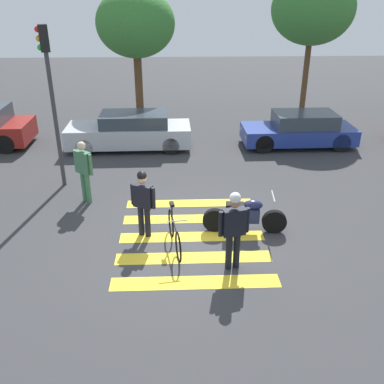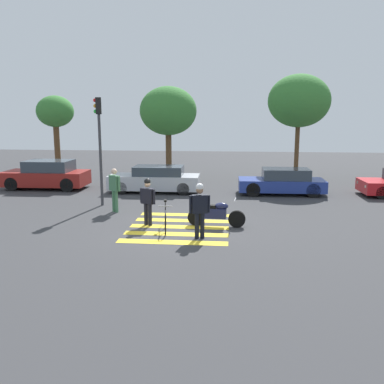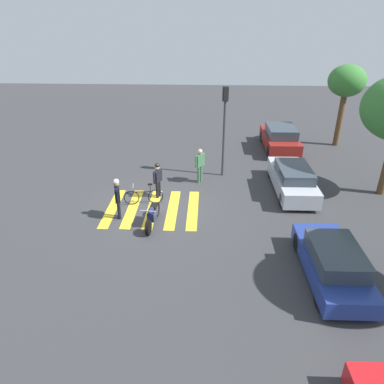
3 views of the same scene
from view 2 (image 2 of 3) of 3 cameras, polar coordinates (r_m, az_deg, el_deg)
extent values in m
plane|color=#38383A|center=(14.83, -1.75, -4.81)|extent=(60.00, 60.00, 0.00)
cylinder|color=black|center=(14.77, 6.18, -3.72)|extent=(0.61, 0.19, 0.60)
cylinder|color=black|center=(14.95, 0.58, -3.48)|extent=(0.61, 0.19, 0.60)
cube|color=#1E234C|center=(14.81, 3.18, -2.92)|extent=(0.82, 0.35, 0.36)
ellipsoid|color=#1E234C|center=(14.72, 4.08, -1.93)|extent=(0.50, 0.28, 0.24)
cube|color=black|center=(14.78, 2.42, -1.98)|extent=(0.46, 0.28, 0.12)
cylinder|color=#A5A5AD|center=(14.62, 5.92, -1.05)|extent=(0.09, 0.62, 0.04)
torus|color=black|center=(13.85, -3.67, -4.47)|extent=(0.15, 0.69, 0.70)
torus|color=black|center=(14.89, -3.65, -3.38)|extent=(0.15, 0.69, 0.70)
cylinder|color=black|center=(14.30, -3.68, -2.82)|extent=(0.17, 0.84, 0.04)
cylinder|color=black|center=(14.57, -3.68, -1.87)|extent=(0.04, 0.04, 0.34)
cube|color=black|center=(14.54, -3.69, -1.18)|extent=(0.13, 0.21, 0.06)
cylinder|color=#99999E|center=(13.81, -3.70, -1.95)|extent=(0.46, 0.10, 0.03)
cylinder|color=black|center=(13.41, 1.43, -4.64)|extent=(0.14, 0.14, 0.84)
cylinder|color=black|center=(13.38, 0.67, -4.67)|extent=(0.14, 0.14, 0.84)
cube|color=black|center=(13.23, 1.06, -1.66)|extent=(0.52, 0.31, 0.59)
sphere|color=#8C664C|center=(13.14, 1.07, 0.25)|extent=(0.23, 0.23, 0.23)
cylinder|color=black|center=(13.28, 2.31, -1.62)|extent=(0.09, 0.09, 0.56)
cylinder|color=black|center=(13.18, -0.20, -1.71)|extent=(0.09, 0.09, 0.56)
sphere|color=white|center=(13.12, 1.07, 0.70)|extent=(0.24, 0.24, 0.24)
cylinder|color=black|center=(14.98, -5.79, -3.13)|extent=(0.14, 0.14, 0.79)
cylinder|color=black|center=(15.09, -6.34, -3.05)|extent=(0.14, 0.14, 0.79)
cube|color=black|center=(14.89, -6.12, -0.55)|extent=(0.50, 0.38, 0.56)
sphere|color=tan|center=(14.81, -6.15, 1.07)|extent=(0.22, 0.22, 0.22)
cylinder|color=black|center=(14.72, -5.25, -0.67)|extent=(0.09, 0.09, 0.53)
cylinder|color=black|center=(15.06, -6.97, -0.44)|extent=(0.09, 0.09, 0.53)
sphere|color=black|center=(14.79, -6.16, 1.44)|extent=(0.23, 0.23, 0.23)
cylinder|color=#3F724C|center=(17.17, -10.35, -1.31)|extent=(0.14, 0.14, 0.88)
cylinder|color=#3F724C|center=(17.31, -10.68, -1.22)|extent=(0.14, 0.14, 0.88)
cube|color=#3F724C|center=(17.10, -10.60, 1.21)|extent=(0.53, 0.48, 0.63)
sphere|color=beige|center=(17.03, -10.66, 2.78)|extent=(0.24, 0.24, 0.24)
cylinder|color=#3F724C|center=(16.85, -10.01, 1.09)|extent=(0.09, 0.09, 0.60)
cylinder|color=#3F724C|center=(17.35, -11.18, 1.33)|extent=(0.09, 0.09, 0.60)
cube|color=yellow|center=(13.12, -2.75, -6.89)|extent=(3.52, 0.45, 0.01)
cube|color=yellow|center=(13.97, -2.22, -5.78)|extent=(3.52, 0.45, 0.01)
cube|color=yellow|center=(14.83, -1.75, -4.80)|extent=(3.52, 0.45, 0.01)
cube|color=yellow|center=(15.69, -1.34, -3.92)|extent=(3.52, 0.45, 0.01)
cube|color=yellow|center=(16.56, -0.96, -3.14)|extent=(3.52, 0.45, 0.01)
cylinder|color=black|center=(23.50, -23.52, 0.99)|extent=(0.72, 0.23, 0.72)
cylinder|color=black|center=(24.96, -21.73, 1.65)|extent=(0.72, 0.23, 0.72)
cylinder|color=black|center=(22.25, -16.77, 0.93)|extent=(0.72, 0.23, 0.72)
cylinder|color=black|center=(23.79, -15.31, 1.62)|extent=(0.72, 0.23, 0.72)
cube|color=maroon|center=(23.55, -19.42, 1.82)|extent=(4.39, 1.94, 0.75)
cube|color=#333D47|center=(23.38, -19.04, 3.43)|extent=(2.38, 1.69, 0.58)
cube|color=#F2EDCC|center=(23.97, -24.71, 1.87)|extent=(0.08, 0.20, 0.12)
cube|color=#F2EDCC|center=(25.02, -23.37, 2.30)|extent=(0.08, 0.20, 0.12)
cylinder|color=black|center=(21.00, -9.70, 0.55)|extent=(0.63, 0.23, 0.62)
cylinder|color=black|center=(22.37, -8.79, 1.20)|extent=(0.63, 0.23, 0.62)
cylinder|color=black|center=(20.45, -1.23, 0.43)|extent=(0.63, 0.23, 0.62)
cylinder|color=black|center=(21.86, -0.84, 1.10)|extent=(0.63, 0.23, 0.62)
cube|color=#B7BAC1|center=(21.33, -5.19, 1.40)|extent=(4.59, 1.71, 0.71)
cube|color=#333D47|center=(21.20, -4.61, 2.96)|extent=(2.49, 1.49, 0.46)
cube|color=#F2EDCC|center=(21.31, -11.40, 1.51)|extent=(0.08, 0.20, 0.12)
cube|color=#F2EDCC|center=(22.32, -10.65, 1.95)|extent=(0.08, 0.20, 0.12)
cylinder|color=black|center=(20.30, 8.38, 0.33)|extent=(0.69, 0.23, 0.69)
cylinder|color=black|center=(21.72, 8.15, 1.01)|extent=(0.69, 0.23, 0.69)
cylinder|color=black|center=(20.68, 16.30, 0.20)|extent=(0.69, 0.23, 0.69)
cylinder|color=black|center=(22.07, 15.57, 0.88)|extent=(0.69, 0.23, 0.69)
cube|color=navy|center=(21.12, 12.14, 0.97)|extent=(4.22, 1.72, 0.57)
cube|color=#333D47|center=(21.06, 12.76, 2.44)|extent=(2.28, 1.49, 0.53)
cube|color=#F2EDCC|center=(20.42, 6.60, 1.05)|extent=(0.08, 0.20, 0.12)
cube|color=#F2EDCC|center=(21.46, 6.51, 1.53)|extent=(0.08, 0.20, 0.12)
cylinder|color=black|center=(21.45, 24.65, -0.08)|extent=(0.63, 0.23, 0.62)
cylinder|color=black|center=(23.00, 23.27, 0.70)|extent=(0.63, 0.23, 0.62)
cube|color=#F2EDCC|center=(21.40, 22.80, 0.71)|extent=(0.08, 0.20, 0.12)
cube|color=#F2EDCC|center=(22.54, 21.87, 1.24)|extent=(0.08, 0.20, 0.12)
cylinder|color=#38383D|center=(18.39, -12.44, 4.23)|extent=(0.12, 0.12, 3.94)
cube|color=black|center=(18.28, -12.73, 11.48)|extent=(0.30, 0.30, 0.70)
sphere|color=red|center=(18.29, -13.18, 12.18)|extent=(0.16, 0.16, 0.16)
sphere|color=orange|center=(18.28, -13.15, 11.46)|extent=(0.16, 0.16, 0.16)
sphere|color=green|center=(18.28, -13.12, 10.74)|extent=(0.16, 0.16, 0.16)
cylinder|color=brown|center=(27.30, -17.99, 5.30)|extent=(0.35, 0.35, 3.26)
ellipsoid|color=#387A33|center=(27.20, -18.29, 10.48)|extent=(2.24, 2.24, 1.91)
cylinder|color=brown|center=(25.36, -3.22, 4.96)|extent=(0.36, 0.36, 2.85)
ellipsoid|color=#387A33|center=(25.23, -3.28, 11.07)|extent=(3.39, 3.39, 2.89)
cylinder|color=brown|center=(25.33, 14.17, 5.22)|extent=(0.26, 0.26, 3.35)
ellipsoid|color=#387A33|center=(25.24, 14.49, 12.04)|extent=(3.57, 3.57, 3.03)
camera|label=1|loc=(5.86, -18.19, 25.44)|focal=39.97mm
camera|label=3|loc=(20.87, 43.57, 18.76)|focal=33.72mm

